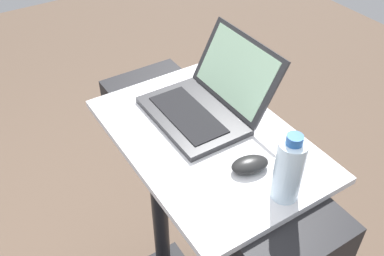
{
  "coord_description": "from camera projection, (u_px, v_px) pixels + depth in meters",
  "views": [
    {
      "loc": [
        0.75,
        0.18,
        1.99
      ],
      "look_at": [
        0.0,
        0.65,
        1.25
      ],
      "focal_mm": 40.09,
      "sensor_mm": 36.0,
      "label": 1
    }
  ],
  "objects": [
    {
      "name": "water_bottle",
      "position": [
        289.0,
        169.0,
        0.98
      ],
      "size": [
        0.07,
        0.07,
        0.19
      ],
      "color": "silver",
      "rests_on": "desk_board"
    },
    {
      "name": "laptop",
      "position": [
        206.0,
        100.0,
        1.26
      ],
      "size": [
        0.32,
        0.31,
        0.21
      ],
      "rotation": [
        0.0,
        0.0,
        -0.03
      ],
      "color": "#2D2D30",
      "rests_on": "desk_board"
    },
    {
      "name": "computer_mouse",
      "position": [
        250.0,
        164.0,
        1.09
      ],
      "size": [
        0.08,
        0.11,
        0.03
      ],
      "primitive_type": "ellipsoid",
      "rotation": [
        0.0,
        0.0,
        -0.23
      ],
      "color": "black",
      "rests_on": "desk_board"
    },
    {
      "name": "desk_board",
      "position": [
        207.0,
        138.0,
        1.21
      ],
      "size": [
        0.68,
        0.45,
        0.02
      ],
      "primitive_type": "cube",
      "color": "silver",
      "rests_on": "treadmill_base"
    }
  ]
}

